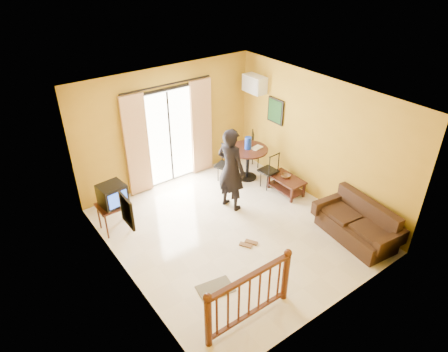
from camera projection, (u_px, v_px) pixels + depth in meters
ground at (233, 230)px, 8.15m from camera, size 5.00×5.00×0.00m
room_shell at (234, 157)px, 7.28m from camera, size 5.00×5.00×5.00m
balcony_door at (170, 136)px, 9.22m from camera, size 2.25×0.14×2.46m
tv_table at (113, 208)px, 7.93m from camera, size 0.60×0.50×0.60m
television at (112, 195)px, 7.79m from camera, size 0.53×0.49×0.44m
picture_left at (127, 211)px, 6.09m from camera, size 0.05×0.42×0.52m
dining_table at (248, 155)px, 9.61m from camera, size 0.96×0.96×0.80m
water_jug at (248, 143)px, 9.45m from camera, size 0.16×0.16×0.30m
serving_tray at (257, 148)px, 9.55m from camera, size 0.30×0.22×0.02m
dining_chairs at (250, 177)px, 9.94m from camera, size 1.76×1.45×0.95m
air_conditioner at (254, 84)px, 9.45m from camera, size 0.31×0.60×0.40m
botanical_print at (275, 111)px, 9.32m from camera, size 0.05×0.50×0.60m
coffee_table at (286, 183)px, 9.23m from camera, size 0.48×0.87×0.39m
bowl at (286, 176)px, 9.17m from camera, size 0.26×0.26×0.07m
sofa at (358, 225)px, 7.83m from camera, size 0.94×1.72×0.78m
standing_person at (231, 170)px, 8.40m from camera, size 0.60×0.77×1.87m
stair_balustrade at (249, 294)px, 5.97m from camera, size 1.63×0.13×1.04m
doormat at (215, 289)px, 6.78m from camera, size 0.66×0.49×0.02m
sandals at (248, 244)px, 7.77m from camera, size 0.35×0.27×0.03m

